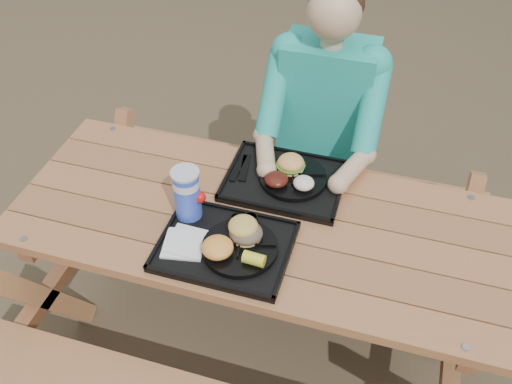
# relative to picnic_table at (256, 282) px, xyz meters

# --- Properties ---
(ground) EXTENTS (60.00, 60.00, 0.00)m
(ground) POSITION_rel_picnic_table_xyz_m (0.00, 0.00, -0.38)
(ground) COLOR #999999
(ground) RESTS_ON ground
(picnic_table) EXTENTS (1.80, 1.49, 0.75)m
(picnic_table) POSITION_rel_picnic_table_xyz_m (0.00, 0.00, 0.00)
(picnic_table) COLOR #999999
(picnic_table) RESTS_ON ground
(tray_near) EXTENTS (0.45, 0.35, 0.02)m
(tray_near) POSITION_rel_picnic_table_xyz_m (-0.06, -0.17, 0.39)
(tray_near) COLOR black
(tray_near) RESTS_ON picnic_table
(tray_far) EXTENTS (0.45, 0.35, 0.02)m
(tray_far) POSITION_rel_picnic_table_xyz_m (0.05, 0.21, 0.39)
(tray_far) COLOR black
(tray_far) RESTS_ON picnic_table
(plate_near) EXTENTS (0.26, 0.26, 0.02)m
(plate_near) POSITION_rel_picnic_table_xyz_m (-0.00, -0.18, 0.41)
(plate_near) COLOR black
(plate_near) RESTS_ON tray_near
(plate_far) EXTENTS (0.26, 0.26, 0.02)m
(plate_far) POSITION_rel_picnic_table_xyz_m (0.08, 0.22, 0.41)
(plate_far) COLOR black
(plate_far) RESTS_ON tray_far
(napkin_stack) EXTENTS (0.16, 0.16, 0.02)m
(napkin_stack) POSITION_rel_picnic_table_xyz_m (-0.19, -0.21, 0.40)
(napkin_stack) COLOR white
(napkin_stack) RESTS_ON tray_near
(soda_cup) EXTENTS (0.10, 0.10, 0.19)m
(soda_cup) POSITION_rel_picnic_table_xyz_m (-0.23, -0.07, 0.49)
(soda_cup) COLOR blue
(soda_cup) RESTS_ON tray_near
(condiment_bbq) EXTENTS (0.04, 0.04, 0.03)m
(condiment_bbq) POSITION_rel_picnic_table_xyz_m (-0.05, -0.06, 0.41)
(condiment_bbq) COLOR black
(condiment_bbq) RESTS_ON tray_near
(condiment_mustard) EXTENTS (0.06, 0.06, 0.03)m
(condiment_mustard) POSITION_rel_picnic_table_xyz_m (-0.01, -0.05, 0.41)
(condiment_mustard) COLOR yellow
(condiment_mustard) RESTS_ON tray_near
(sandwich) EXTENTS (0.11, 0.11, 0.11)m
(sandwich) POSITION_rel_picnic_table_xyz_m (0.00, -0.14, 0.47)
(sandwich) COLOR gold
(sandwich) RESTS_ON plate_near
(mac_cheese) EXTENTS (0.11, 0.11, 0.05)m
(mac_cheese) POSITION_rel_picnic_table_xyz_m (-0.06, -0.23, 0.44)
(mac_cheese) COLOR #FDAA42
(mac_cheese) RESTS_ON plate_near
(corn_cob) EXTENTS (0.08, 0.08, 0.04)m
(corn_cob) POSITION_rel_picnic_table_xyz_m (0.06, -0.24, 0.44)
(corn_cob) COLOR yellow
(corn_cob) RESTS_ON plate_near
(cutlery_far) EXTENTS (0.06, 0.16, 0.01)m
(cutlery_far) POSITION_rel_picnic_table_xyz_m (-0.12, 0.23, 0.40)
(cutlery_far) COLOR black
(cutlery_far) RESTS_ON tray_far
(burger) EXTENTS (0.10, 0.10, 0.09)m
(burger) POSITION_rel_picnic_table_xyz_m (0.06, 0.26, 0.46)
(burger) COLOR #F1A555
(burger) RESTS_ON plate_far
(baked_beans) EXTENTS (0.09, 0.09, 0.04)m
(baked_beans) POSITION_rel_picnic_table_xyz_m (0.03, 0.16, 0.44)
(baked_beans) COLOR #4B160F
(baked_beans) RESTS_ON plate_far
(potato_salad) EXTENTS (0.08, 0.08, 0.04)m
(potato_salad) POSITION_rel_picnic_table_xyz_m (0.14, 0.17, 0.44)
(potato_salad) COLOR white
(potato_salad) RESTS_ON plate_far
(diner) EXTENTS (0.48, 0.84, 1.28)m
(diner) POSITION_rel_picnic_table_xyz_m (0.12, 0.64, 0.27)
(diner) COLOR teal
(diner) RESTS_ON ground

